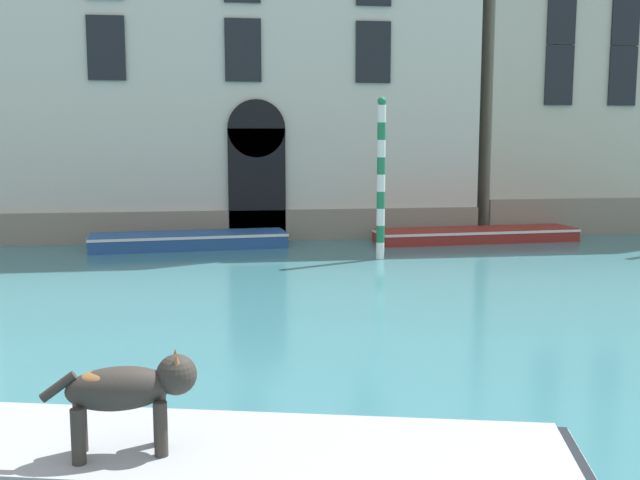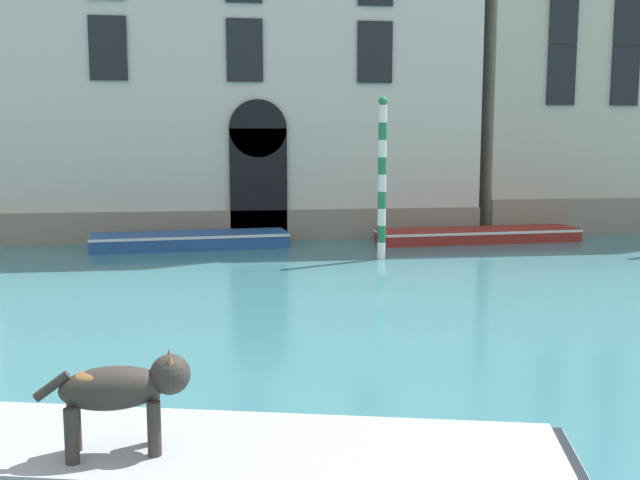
% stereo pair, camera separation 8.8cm
% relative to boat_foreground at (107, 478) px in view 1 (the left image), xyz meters
% --- Properties ---
extents(palazzo_right, '(11.18, 6.13, 13.80)m').
position_rel_boat_foreground_xyz_m(palazzo_right, '(15.63, 20.41, 6.49)').
color(palazzo_right, '#BCB29E').
rests_on(palazzo_right, ground_plane).
extents(boat_foreground, '(8.22, 3.59, 0.75)m').
position_rel_boat_foreground_xyz_m(boat_foreground, '(0.00, 0.00, 0.00)').
color(boat_foreground, black).
rests_on(boat_foreground, ground_plane).
extents(dog_on_deck, '(1.23, 0.44, 0.82)m').
position_rel_boat_foreground_xyz_m(dog_on_deck, '(0.26, -0.31, 0.89)').
color(dog_on_deck, '#332D28').
rests_on(dog_on_deck, boat_foreground).
extents(boat_moored_near_palazzo, '(5.88, 2.02, 0.45)m').
position_rel_boat_foreground_xyz_m(boat_moored_near_palazzo, '(0.21, 16.09, -0.16)').
color(boat_moored_near_palazzo, '#234C8C').
rests_on(boat_moored_near_palazzo, ground_plane).
extents(boat_moored_far, '(6.52, 1.92, 0.41)m').
position_rel_boat_foreground_xyz_m(boat_moored_far, '(9.18, 16.26, -0.18)').
color(boat_moored_far, maroon).
rests_on(boat_moored_far, ground_plane).
extents(mooring_pole_0, '(0.23, 0.23, 4.34)m').
position_rel_boat_foreground_xyz_m(mooring_pole_0, '(5.41, 13.32, 1.79)').
color(mooring_pole_0, white).
rests_on(mooring_pole_0, ground_plane).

